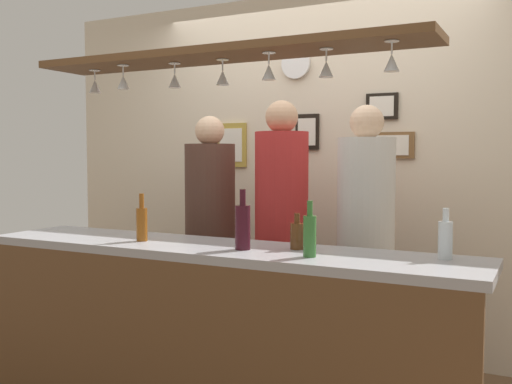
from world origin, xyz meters
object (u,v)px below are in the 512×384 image
Objects in this scene: person_middle_red_shirt at (281,210)px; bottle_wine_dark_red at (243,226)px; picture_frame_lower_pair at (392,145)px; person_right_white_patterned_shirt at (366,220)px; picture_frame_caricature at (231,145)px; bottle_beer_green_import at (310,235)px; bottle_beer_brown_stubby at (297,235)px; wall_clock at (296,64)px; picture_frame_crest at (307,132)px; bottle_beer_amber_tall at (142,223)px; person_left_brown_shirt at (210,215)px; bottle_soda_clear at (445,239)px; picture_frame_upper_small at (382,106)px.

bottle_wine_dark_red is at bearing -78.51° from person_middle_red_shirt.
person_right_white_patterned_shirt is at bearing -90.23° from picture_frame_lower_pair.
picture_frame_caricature is (-0.88, 1.45, 0.43)m from bottle_wine_dark_red.
bottle_wine_dark_red is 1.00× the size of picture_frame_lower_pair.
person_right_white_patterned_shirt is at bearing 89.63° from bottle_beer_green_import.
person_middle_red_shirt is 0.82m from bottle_beer_brown_stubby.
picture_frame_caricature is 1.55× the size of wall_clock.
wall_clock is at bearing 113.40° from bottle_beer_brown_stubby.
picture_frame_lower_pair is 1.15× the size of picture_frame_crest.
bottle_beer_green_import is at bearing -6.63° from bottle_wine_dark_red.
person_middle_red_shirt is at bearing 61.63° from bottle_beer_amber_tall.
bottle_wine_dark_red is 1.15× the size of picture_frame_crest.
picture_frame_crest reaches higher than person_left_brown_shirt.
person_middle_red_shirt is 5.89× the size of bottle_wine_dark_red.
picture_frame_lower_pair is 0.93m from wall_clock.
picture_frame_lower_pair is at bearing 89.69° from bottle_beer_green_import.
bottle_soda_clear is 0.77× the size of picture_frame_lower_pair.
person_middle_red_shirt is at bearing 101.49° from bottle_wine_dark_red.
bottle_beer_brown_stubby is (0.41, -0.71, -0.04)m from person_middle_red_shirt.
person_left_brown_shirt is 1.29m from wall_clock.
bottle_beer_green_import is at bearing -50.09° from picture_frame_caricature.
bottle_wine_dark_red is 0.27m from bottle_beer_brown_stubby.
bottle_beer_amber_tall is 1.86m from picture_frame_upper_small.
person_right_white_patterned_shirt is at bearing 65.83° from bottle_wine_dark_red.
person_right_white_patterned_shirt is 0.92m from bottle_wine_dark_red.
picture_frame_upper_small is at bearing 0.56° from wall_clock.
person_left_brown_shirt is 1.39m from picture_frame_upper_small.
bottle_beer_brown_stubby is 1.78m from wall_clock.
bottle_beer_amber_tall is 1.44× the size of bottle_beer_brown_stubby.
bottle_wine_dark_red is (0.17, -0.84, 0.00)m from person_middle_red_shirt.
bottle_soda_clear is 1.82m from picture_frame_crest.
bottle_beer_green_import is 0.23m from bottle_beer_brown_stubby.
person_right_white_patterned_shirt is 0.86m from bottle_soda_clear.
wall_clock reaches higher than bottle_soda_clear.
bottle_beer_green_import is at bearing -52.19° from bottle_beer_brown_stubby.
picture_frame_crest reaches higher than bottle_beer_brown_stubby.
person_right_white_patterned_shirt reaches higher than bottle_wine_dark_red.
person_right_white_patterned_shirt is 5.72× the size of picture_frame_lower_pair.
bottle_beer_green_import is 1.70m from picture_frame_crest.
bottle_beer_green_import is (1.07, -0.89, 0.04)m from person_left_brown_shirt.
wall_clock is at bearing -0.65° from picture_frame_caricature.
bottle_soda_clear is at bearing -49.68° from person_right_white_patterned_shirt.
picture_frame_upper_small is (0.48, 0.61, 0.69)m from person_middle_red_shirt.
wall_clock is at bearing 102.98° from bottle_wine_dark_red.
bottle_beer_amber_tall is 0.76× the size of picture_frame_caricature.
picture_frame_upper_small reaches higher than person_middle_red_shirt.
bottle_soda_clear is (0.70, 0.05, 0.02)m from bottle_beer_brown_stubby.
wall_clock reaches higher than person_middle_red_shirt.
bottle_beer_brown_stubby is at bearing -37.08° from person_left_brown_shirt.
picture_frame_crest is (0.38, 1.45, 0.54)m from bottle_beer_amber_tall.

